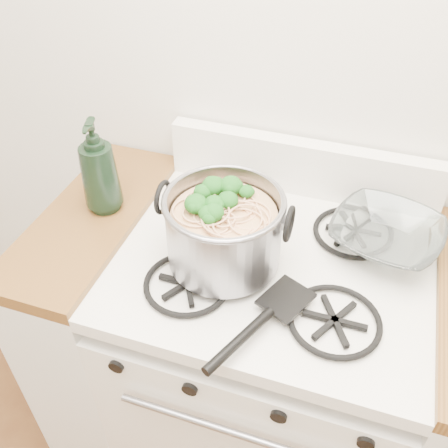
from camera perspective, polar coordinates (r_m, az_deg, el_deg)
gas_range at (r=1.59m, az=4.59°, el=-16.08°), size 0.76×0.66×0.92m
counter_left at (r=1.70m, az=-12.26°, el=-10.72°), size 0.25×0.65×0.92m
stock_pot at (r=1.14m, az=-0.00°, el=-0.70°), size 0.31×0.28×0.19m
spatula at (r=1.11m, az=7.12°, el=-8.25°), size 0.39×0.40×0.02m
glass_bowl at (r=1.29m, az=17.86°, el=-1.82°), size 0.13×0.13×0.03m
bottle at (r=1.31m, az=-14.18°, el=6.38°), size 0.12×0.13×0.26m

